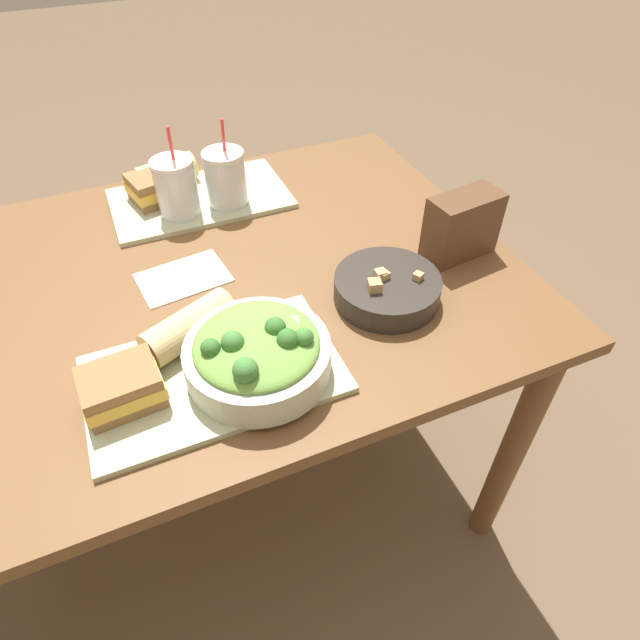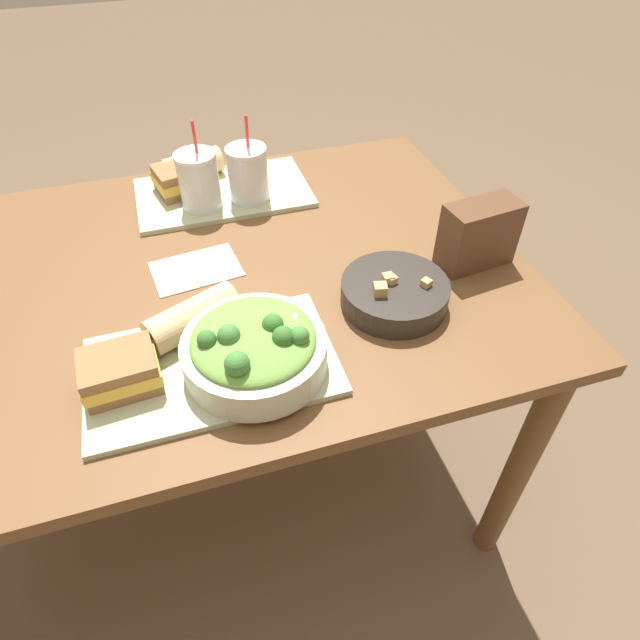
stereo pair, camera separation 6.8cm
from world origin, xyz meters
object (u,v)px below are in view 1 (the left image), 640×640
object	(u,v)px
baguette_far	(167,172)
chip_bag	(462,226)
soup_bowl	(387,288)
salad_bowl	(258,353)
napkin_folded	(183,278)
drink_cup_dark	(177,189)
sandwich_near	(122,387)
baguette_near	(190,326)
sandwich_far	(156,187)
drink_cup_red	(226,179)

from	to	relation	value
baguette_far	chip_bag	bearing A→B (deg)	-150.77
soup_bowl	salad_bowl	bearing A→B (deg)	-162.74
chip_bag	napkin_folded	size ratio (longest dim) A/B	0.85
drink_cup_dark	chip_bag	xyz separation A→B (m)	(0.51, -0.38, -0.00)
drink_cup_dark	sandwich_near	bearing A→B (deg)	-111.53
napkin_folded	sandwich_near	bearing A→B (deg)	-118.30
chip_bag	baguette_far	bearing A→B (deg)	127.65
sandwich_near	chip_bag	distance (m)	0.73
baguette_near	soup_bowl	bearing A→B (deg)	-117.95
sandwich_far	chip_bag	distance (m)	0.72
sandwich_near	baguette_far	distance (m)	0.69
baguette_near	sandwich_far	xyz separation A→B (m)	(0.04, 0.50, -0.00)
sandwich_near	drink_cup_dark	world-z (taller)	drink_cup_dark
drink_cup_red	chip_bag	distance (m)	0.55
baguette_far	napkin_folded	world-z (taller)	baguette_far
sandwich_far	chip_bag	bearing A→B (deg)	-53.22
sandwich_near	drink_cup_red	size ratio (longest dim) A/B	0.62
baguette_near	chip_bag	size ratio (longest dim) A/B	1.12
sandwich_near	drink_cup_dark	distance (m)	0.55
soup_bowl	baguette_far	world-z (taller)	baguette_far
drink_cup_dark	drink_cup_red	bearing A→B (deg)	-0.00
sandwich_far	baguette_far	xyz separation A→B (m)	(0.04, 0.06, 0.00)
soup_bowl	sandwich_near	world-z (taller)	sandwich_near
salad_bowl	baguette_far	size ratio (longest dim) A/B	1.52
drink_cup_dark	drink_cup_red	distance (m)	0.12
soup_bowl	drink_cup_dark	bearing A→B (deg)	123.98
salad_bowl	chip_bag	distance (m)	0.53
soup_bowl	sandwich_far	bearing A→B (deg)	122.49
drink_cup_dark	sandwich_far	bearing A→B (deg)	113.50
sandwich_far	baguette_far	bearing A→B (deg)	44.18
baguette_far	drink_cup_red	bearing A→B (deg)	-156.95
sandwich_near	baguette_far	size ratio (longest dim) A/B	0.81
salad_bowl	baguette_near	distance (m)	0.14
soup_bowl	sandwich_far	size ratio (longest dim) A/B	1.45
sandwich_near	drink_cup_red	bearing A→B (deg)	53.79
salad_bowl	baguette_far	xyz separation A→B (m)	(-0.01, 0.68, -0.01)
sandwich_far	drink_cup_dark	distance (m)	0.09
sandwich_far	baguette_far	size ratio (longest dim) A/B	0.89
sandwich_near	drink_cup_red	xyz separation A→B (m)	(0.32, 0.51, 0.03)
salad_bowl	sandwich_near	size ratio (longest dim) A/B	1.88
baguette_near	drink_cup_dark	size ratio (longest dim) A/B	0.86
soup_bowl	napkin_folded	bearing A→B (deg)	148.08
salad_bowl	sandwich_far	bearing A→B (deg)	94.44
napkin_folded	baguette_near	bearing A→B (deg)	-97.08
drink_cup_dark	soup_bowl	bearing A→B (deg)	-56.02
sandwich_near	drink_cup_dark	xyz separation A→B (m)	(0.20, 0.51, 0.03)
baguette_near	napkin_folded	size ratio (longest dim) A/B	0.95
baguette_far	drink_cup_dark	bearing A→B (deg)	163.78
salad_bowl	baguette_near	world-z (taller)	salad_bowl
drink_cup_red	baguette_near	bearing A→B (deg)	-114.10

